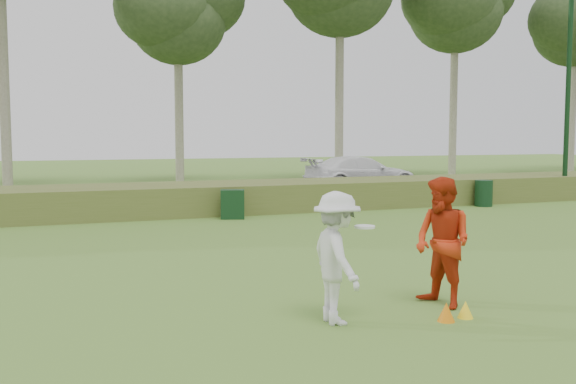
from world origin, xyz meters
name	(u,v)px	position (x,y,z in m)	size (l,w,h in m)	color
ground	(388,305)	(0.00, 0.00, 0.00)	(120.00, 120.00, 0.00)	#436F25
reed_strip	(197,198)	(0.00, 12.00, 0.45)	(80.00, 3.00, 0.90)	#4C5B24
park_road	(168,197)	(0.00, 17.00, 0.03)	(80.00, 6.00, 0.06)	#2D2D2D
lamp_post	(570,51)	(14.00, 11.00, 5.59)	(0.70, 0.70, 8.18)	black
tree_4	(178,12)	(2.00, 24.50, 8.59)	(6.24, 6.24, 11.50)	gray
tree_6	(456,2)	(18.00, 23.80, 10.10)	(7.02, 7.02, 13.50)	gray
tree_7	(576,22)	(26.00, 22.80, 9.34)	(6.50, 6.50, 12.50)	gray
player_white	(337,258)	(-1.08, -0.54, 0.86)	(0.88, 1.13, 1.71)	silver
player_red	(443,242)	(0.66, -0.36, 0.92)	(0.90, 0.70, 1.84)	red
cone_orange	(446,312)	(0.28, -1.01, 0.13)	(0.23, 0.23, 0.25)	orange
cone_yellow	(465,309)	(0.62, -0.97, 0.11)	(0.21, 0.21, 0.23)	yellow
utility_cabinet	(233,204)	(0.59, 10.04, 0.43)	(0.68, 0.43, 0.85)	black
trash_bin	(484,193)	(9.61, 10.16, 0.45)	(0.60, 0.60, 0.90)	black
car_right	(361,173)	(8.44, 17.01, 0.80)	(2.06, 5.07, 1.47)	white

